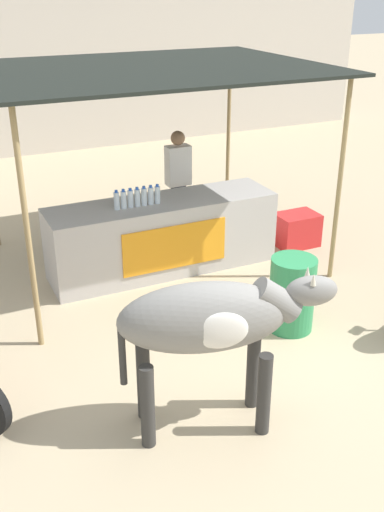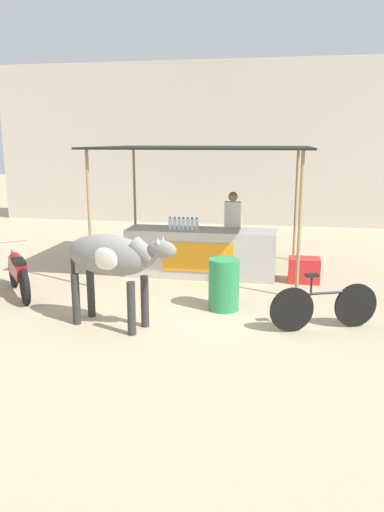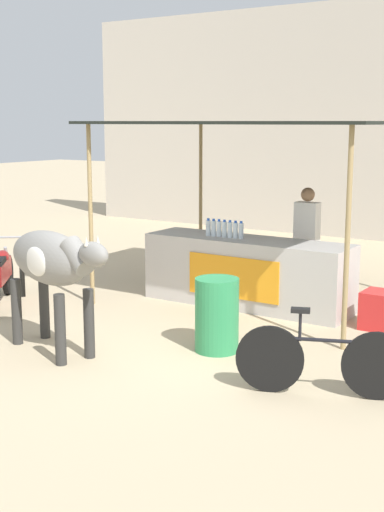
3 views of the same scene
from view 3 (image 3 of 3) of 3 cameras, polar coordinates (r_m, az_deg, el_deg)
The scene contains 9 objects.
ground_plane at distance 8.42m, azimuth -2.90°, elevation -7.13°, with size 60.00×60.00×0.00m, color tan.
stall_counter at distance 10.09m, azimuth 4.43°, elevation -1.31°, with size 3.00×0.82×0.96m.
stall_awning at distance 10.14m, azimuth 5.43°, elevation 10.12°, with size 4.20×3.20×2.58m.
water_bottle_row at distance 10.12m, azimuth 2.61°, elevation 2.16°, with size 0.61×0.07×0.25m.
vendor_behind_counter at distance 10.45m, azimuth 9.14°, elevation 1.05°, with size 0.34×0.22×1.65m.
water_barrel at distance 8.10m, azimuth 2.00°, elevation -4.73°, with size 0.50×0.50×0.85m, color #2D8C51.
cow at distance 8.06m, azimuth -11.12°, elevation -0.53°, with size 1.85×0.88×1.44m.
motorcycle_parked at distance 10.54m, azimuth -15.06°, elevation -1.42°, with size 1.18×1.46×0.90m.
bicycle_leaning at distance 6.93m, azimuth 10.35°, elevation -8.23°, with size 1.56×0.65×0.85m.
Camera 3 is at (4.73, -6.47, 2.58)m, focal length 50.00 mm.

